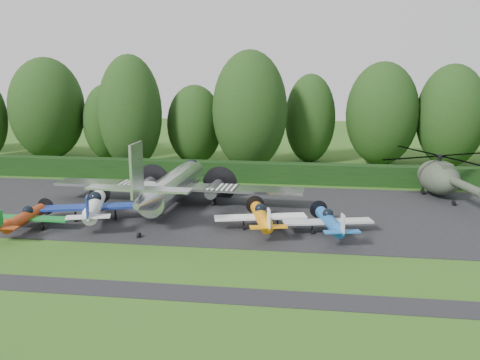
# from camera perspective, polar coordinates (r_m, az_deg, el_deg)

# --- Properties ---
(ground) EXTENTS (160.00, 160.00, 0.00)m
(ground) POSITION_cam_1_polar(r_m,az_deg,el_deg) (34.96, -8.70, -7.51)
(ground) COLOR #2C5618
(ground) RESTS_ON ground
(apron) EXTENTS (70.00, 18.00, 0.01)m
(apron) POSITION_cam_1_polar(r_m,az_deg,el_deg) (44.17, -5.01, -3.14)
(apron) COLOR black
(apron) RESTS_ON ground
(taxiway_verge) EXTENTS (70.00, 2.00, 0.00)m
(taxiway_verge) POSITION_cam_1_polar(r_m,az_deg,el_deg) (29.69, -12.06, -11.37)
(taxiway_verge) COLOR black
(taxiway_verge) RESTS_ON ground
(hedgerow) EXTENTS (90.00, 1.60, 2.00)m
(hedgerow) POSITION_cam_1_polar(r_m,az_deg,el_deg) (54.62, -2.43, -0.07)
(hedgerow) COLOR black
(hedgerow) RESTS_ON ground
(transport_plane) EXTENTS (21.38, 16.39, 6.85)m
(transport_plane) POSITION_cam_1_polar(r_m,az_deg,el_deg) (44.26, -7.20, -0.61)
(transport_plane) COLOR silver
(transport_plane) RESTS_ON ground
(light_plane_red) EXTENTS (6.21, 6.53, 2.39)m
(light_plane_red) POSITION_cam_1_polar(r_m,az_deg,el_deg) (41.21, -21.99, -3.75)
(light_plane_red) COLOR maroon
(light_plane_red) RESTS_ON ground
(light_plane_white) EXTENTS (7.96, 8.37, 3.06)m
(light_plane_white) POSITION_cam_1_polar(r_m,az_deg,el_deg) (41.67, -15.24, -2.69)
(light_plane_white) COLOR white
(light_plane_white) RESTS_ON ground
(light_plane_orange) EXTENTS (6.66, 7.00, 2.56)m
(light_plane_orange) POSITION_cam_1_polar(r_m,az_deg,el_deg) (38.30, 2.30, -3.91)
(light_plane_orange) COLOR orange
(light_plane_orange) RESTS_ON ground
(light_plane_blue) EXTENTS (6.33, 6.66, 2.43)m
(light_plane_blue) POSITION_cam_1_polar(r_m,az_deg,el_deg) (37.85, 9.55, -4.35)
(light_plane_blue) COLOR #1C5BAB
(light_plane_blue) RESTS_ON ground
(helicopter) EXTENTS (11.94, 13.98, 3.85)m
(helicopter) POSITION_cam_1_polar(r_m,az_deg,el_deg) (50.73, 20.44, 0.55)
(helicopter) COLOR #353F30
(helicopter) RESTS_ON ground
(tree_2) EXTENTS (8.31, 8.31, 11.96)m
(tree_2) POSITION_cam_1_polar(r_m,az_deg,el_deg) (64.44, 14.92, 6.83)
(tree_2) COLOR black
(tree_2) RESTS_ON ground
(tree_3) EXTENTS (7.04, 7.04, 12.75)m
(tree_3) POSITION_cam_1_polar(r_m,az_deg,el_deg) (61.21, -11.63, 7.08)
(tree_3) COLOR black
(tree_3) RESTS_ON ground
(tree_4) EXTENTS (5.96, 5.96, 10.55)m
(tree_4) POSITION_cam_1_polar(r_m,az_deg,el_deg) (64.49, 7.49, 6.50)
(tree_4) COLOR black
(tree_4) RESTS_ON ground
(tree_7) EXTENTS (7.75, 7.75, 11.72)m
(tree_7) POSITION_cam_1_polar(r_m,az_deg,el_deg) (65.60, 21.61, 6.36)
(tree_7) COLOR black
(tree_7) RESTS_ON ground
(tree_8) EXTENTS (9.12, 9.12, 12.48)m
(tree_8) POSITION_cam_1_polar(r_m,az_deg,el_deg) (70.42, -19.90, 7.17)
(tree_8) COLOR black
(tree_8) RESTS_ON ground
(tree_9) EXTENTS (8.30, 8.30, 13.22)m
(tree_9) POSITION_cam_1_polar(r_m,az_deg,el_deg) (59.55, 1.04, 7.42)
(tree_9) COLOR black
(tree_9) RESTS_ON ground
(tree_10) EXTENTS (5.49, 5.49, 9.21)m
(tree_10) POSITION_cam_1_polar(r_m,az_deg,el_deg) (68.07, -14.12, 5.98)
(tree_10) COLOR black
(tree_10) RESTS_ON ground
(tree_11) EXTENTS (6.48, 6.48, 9.30)m
(tree_11) POSITION_cam_1_polar(r_m,az_deg,el_deg) (63.25, -4.84, 5.89)
(tree_11) COLOR black
(tree_11) RESTS_ON ground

